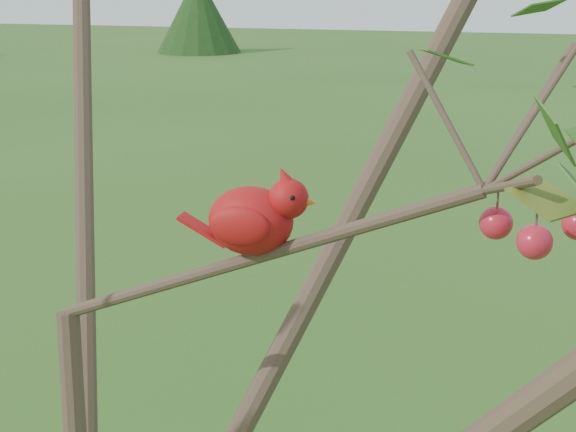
# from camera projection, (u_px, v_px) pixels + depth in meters

# --- Properties ---
(crabapple_tree) EXTENTS (2.35, 2.05, 2.95)m
(crabapple_tree) POSITION_uv_depth(u_px,v_px,m) (54.00, 233.00, 1.02)
(crabapple_tree) COLOR #3F2E22
(crabapple_tree) RESTS_ON ground
(cardinal) EXTENTS (0.19, 0.10, 0.13)m
(cardinal) POSITION_uv_depth(u_px,v_px,m) (255.00, 217.00, 1.04)
(cardinal) COLOR #A7120E
(cardinal) RESTS_ON ground
(distant_trees) EXTENTS (40.46, 13.10, 3.34)m
(distant_trees) POSITION_uv_depth(u_px,v_px,m) (571.00, 14.00, 24.28)
(distant_trees) COLOR #3F2E22
(distant_trees) RESTS_ON ground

